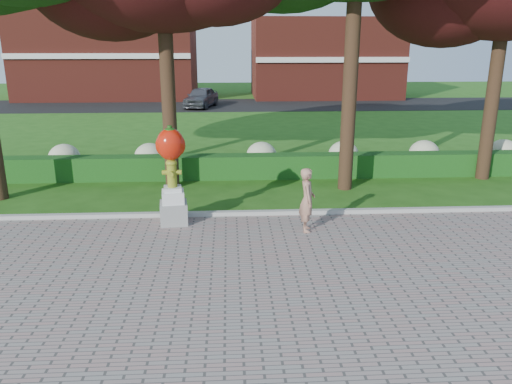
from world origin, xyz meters
TOP-DOWN VIEW (x-y plane):
  - ground at (0.00, 0.00)m, footprint 100.00×100.00m
  - curb at (0.00, 3.00)m, footprint 40.00×0.18m
  - lawn_hedge at (0.00, 7.00)m, footprint 24.00×0.70m
  - hydrangea_row at (0.57, 8.00)m, footprint 20.10×1.10m
  - street at (0.00, 28.00)m, footprint 50.00×8.00m
  - building_left at (-10.00, 34.00)m, footprint 14.00×8.00m
  - building_right at (8.00, 34.00)m, footprint 12.00×8.00m
  - hydrant_sculpture at (-1.60, 2.50)m, footprint 0.75×0.75m
  - woman at (1.70, 1.78)m, footprint 0.40×0.59m
  - parked_car at (-2.12, 26.61)m, footprint 2.70×4.50m

SIDE VIEW (x-z plane):
  - ground at x=0.00m, z-range 0.00..0.00m
  - street at x=0.00m, z-range 0.00..0.02m
  - curb at x=0.00m, z-range 0.00..0.15m
  - lawn_hedge at x=0.00m, z-range 0.00..0.80m
  - hydrangea_row at x=0.57m, z-range 0.06..1.04m
  - parked_car at x=-2.12m, z-range 0.02..1.45m
  - woman at x=1.70m, z-range 0.04..1.62m
  - hydrant_sculpture at x=-1.60m, z-range 0.11..2.62m
  - building_right at x=8.00m, z-range 0.00..6.40m
  - building_left at x=-10.00m, z-range 0.00..7.00m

